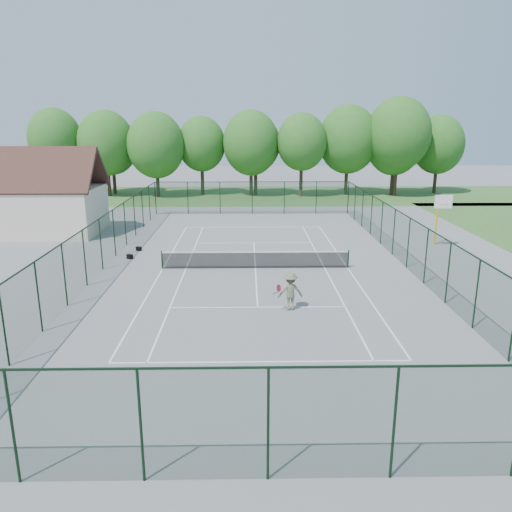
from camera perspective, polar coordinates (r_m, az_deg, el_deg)
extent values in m
plane|color=gray|center=(29.54, -0.07, -1.42)|extent=(140.00, 140.00, 0.00)
cube|color=#437132|center=(58.92, -0.56, 6.95)|extent=(80.00, 16.00, 0.01)
cube|color=white|center=(41.07, -0.35, 3.33)|extent=(10.97, 0.08, 0.01)
cube|color=white|center=(18.47, 0.56, -12.00)|extent=(10.97, 0.08, 0.01)
cube|color=white|center=(35.72, -0.24, 1.52)|extent=(8.23, 0.08, 0.01)
cube|color=white|center=(23.48, 0.19, -5.87)|extent=(8.23, 0.08, 0.01)
cube|color=white|center=(30.13, 10.42, -1.33)|extent=(0.08, 23.77, 0.01)
cube|color=white|center=(29.96, -10.62, -1.44)|extent=(0.08, 23.77, 0.01)
cube|color=white|center=(29.89, 7.84, -1.36)|extent=(0.08, 23.77, 0.01)
cube|color=white|center=(29.76, -8.02, -1.44)|extent=(0.08, 23.77, 0.01)
cube|color=white|center=(29.54, -0.07, -1.41)|extent=(0.08, 12.80, 0.01)
cylinder|color=black|center=(29.82, -10.70, -0.43)|extent=(0.08, 0.08, 1.10)
cylinder|color=black|center=(29.99, 10.50, -0.33)|extent=(0.08, 0.08, 1.10)
cube|color=black|center=(29.41, -0.07, -0.48)|extent=(11.00, 0.02, 0.96)
cube|color=white|center=(29.27, -0.07, 0.46)|extent=(11.00, 0.05, 0.07)
cube|color=#16361C|center=(46.83, -0.44, 6.66)|extent=(18.00, 0.02, 3.00)
cube|color=#16361C|center=(12.44, 1.39, -18.74)|extent=(18.00, 0.02, 3.00)
cube|color=#16361C|center=(30.65, 17.01, 1.42)|extent=(0.02, 36.00, 3.00)
cube|color=#16361C|center=(30.37, -17.31, 1.27)|extent=(0.02, 36.00, 3.00)
cube|color=black|center=(46.63, -0.44, 8.48)|extent=(18.00, 0.05, 0.05)
cube|color=black|center=(11.67, 1.44, -12.62)|extent=(18.00, 0.05, 0.05)
cube|color=black|center=(30.34, 17.23, 4.17)|extent=(0.05, 36.00, 0.05)
cube|color=black|center=(30.06, -17.53, 4.05)|extent=(0.05, 36.00, 0.05)
cube|color=beige|center=(41.88, -22.86, 4.80)|extent=(8.00, 6.00, 3.50)
cube|color=#4D2C24|center=(42.87, -22.58, 9.44)|extent=(8.60, 3.27, 3.27)
cube|color=#4D2C24|center=(40.10, -24.12, 8.96)|extent=(8.60, 3.27, 3.27)
cylinder|color=#3A2A1E|center=(60.80, -16.49, 8.58)|extent=(0.40, 0.40, 4.20)
ellipsoid|color=#387929|center=(60.52, -16.77, 12.24)|extent=(6.40, 6.40, 7.40)
cylinder|color=#3A2A1E|center=(58.66, -0.57, 8.97)|extent=(0.40, 0.40, 4.20)
ellipsoid|color=#387929|center=(58.36, -0.58, 12.78)|extent=(6.40, 6.40, 7.40)
cylinder|color=#3A2A1E|center=(61.06, 15.30, 8.69)|extent=(0.40, 0.40, 4.20)
ellipsoid|color=#387929|center=(60.78, 15.56, 12.34)|extent=(6.40, 6.40, 7.40)
cylinder|color=#E8B501|center=(37.02, 19.94, 3.86)|extent=(0.12, 0.12, 3.50)
cube|color=#E8B501|center=(36.35, 20.41, 6.18)|extent=(0.08, 0.90, 0.08)
cube|color=white|center=(35.96, 20.64, 5.83)|extent=(1.20, 0.05, 0.90)
torus|color=orange|center=(35.77, 20.75, 5.53)|extent=(0.48, 0.48, 0.02)
cube|color=black|center=(32.53, -14.22, -0.07)|extent=(0.42, 0.35, 0.29)
cube|color=black|center=(34.46, -13.25, 0.82)|extent=(0.41, 0.34, 0.27)
imported|color=#666B4B|center=(22.97, 3.95, -4.04)|extent=(1.21, 0.78, 1.78)
sphere|color=#B7E031|center=(23.44, 6.80, -3.42)|extent=(0.07, 0.07, 0.07)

